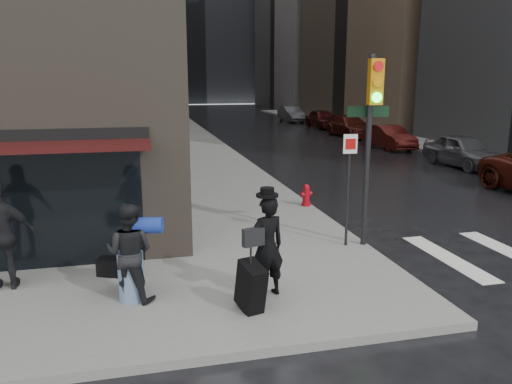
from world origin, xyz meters
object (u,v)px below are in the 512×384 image
at_px(parked_car_3, 350,126).
at_px(parked_car_2, 389,137).
at_px(man_jeans, 130,252).
at_px(parked_car_5, 291,114).
at_px(traffic_light, 369,125).
at_px(fire_hydrant, 306,196).
at_px(man_greycoat, 1,236).
at_px(parked_car_1, 463,151).
at_px(man_overcoat, 264,253).
at_px(parked_car_4, 322,119).

bearing_deg(parked_car_3, parked_car_2, -96.80).
xyz_separation_m(man_jeans, parked_car_5, (14.18, 36.07, -0.30)).
bearing_deg(traffic_light, man_jeans, -157.83).
height_order(man_jeans, parked_car_2, man_jeans).
bearing_deg(fire_hydrant, man_jeans, -132.50).
distance_m(man_greycoat, parked_car_3, 28.10).
bearing_deg(fire_hydrant, traffic_light, -89.15).
height_order(parked_car_3, parked_car_5, parked_car_5).
bearing_deg(fire_hydrant, parked_car_3, 62.51).
height_order(fire_hydrant, parked_car_1, parked_car_1).
distance_m(parked_car_1, parked_car_2, 6.23).
bearing_deg(parked_car_5, fire_hydrant, -107.42).
relative_size(man_overcoat, parked_car_3, 0.41).
xyz_separation_m(man_greycoat, fire_hydrant, (7.27, 4.51, -0.71)).
height_order(man_overcoat, parked_car_4, man_overcoat).
relative_size(parked_car_3, parked_car_4, 1.09).
relative_size(man_overcoat, fire_hydrant, 3.03).
bearing_deg(parked_car_4, parked_car_2, -93.98).
height_order(man_greycoat, traffic_light, traffic_light).
xyz_separation_m(man_jeans, parked_car_1, (14.42, 11.17, -0.28)).
xyz_separation_m(fire_hydrant, parked_car_3, (9.42, 18.10, 0.26)).
relative_size(man_jeans, traffic_light, 0.40).
distance_m(man_overcoat, parked_car_3, 27.03).
relative_size(parked_car_2, parked_car_5, 0.93).
bearing_deg(man_jeans, parked_car_4, -93.51).
distance_m(man_jeans, parked_car_2, 22.39).
relative_size(fire_hydrant, parked_car_1, 0.15).
height_order(parked_car_1, parked_car_2, parked_car_1).
bearing_deg(parked_car_3, man_jeans, -124.77).
xyz_separation_m(man_overcoat, parked_car_2, (11.88, 17.86, -0.31)).
bearing_deg(parked_car_5, man_greycoat, -115.86).
relative_size(fire_hydrant, parked_car_2, 0.16).
bearing_deg(man_jeans, parked_car_1, -119.29).
relative_size(man_greycoat, parked_car_5, 0.46).
relative_size(man_jeans, parked_car_1, 0.40).
distance_m(traffic_light, parked_car_3, 23.92).
relative_size(man_jeans, fire_hydrant, 2.64).
height_order(parked_car_3, parked_car_4, parked_car_4).
bearing_deg(man_overcoat, parked_car_5, -123.14).
xyz_separation_m(traffic_light, parked_car_1, (9.30, 9.46, -2.15)).
xyz_separation_m(man_jeans, parked_car_3, (14.48, 23.62, -0.31)).
height_order(traffic_light, parked_car_3, traffic_light).
bearing_deg(traffic_light, man_overcoat, -139.46).
xyz_separation_m(man_jeans, parked_car_4, (14.84, 29.84, -0.26)).
relative_size(man_overcoat, parked_car_1, 0.46).
relative_size(man_jeans, parked_car_4, 0.39).
bearing_deg(man_overcoat, man_jeans, -26.93).
bearing_deg(man_overcoat, traffic_light, -158.16).
xyz_separation_m(man_overcoat, man_greycoat, (-4.42, 1.48, 0.17)).
xyz_separation_m(man_jeans, man_greycoat, (-2.21, 1.01, 0.14)).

